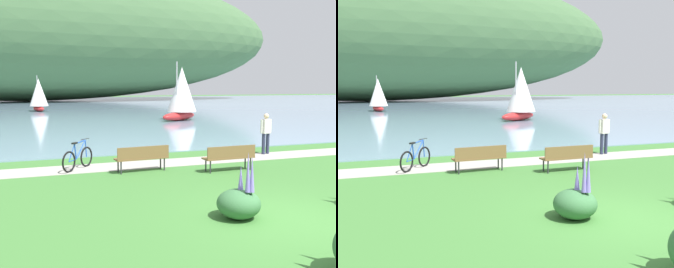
# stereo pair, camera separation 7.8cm
# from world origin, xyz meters

# --- Properties ---
(ground_plane) EXTENTS (200.00, 200.00, 0.00)m
(ground_plane) POSITION_xyz_m (0.00, 0.00, 0.00)
(ground_plane) COLOR #3D7533
(bay_water) EXTENTS (180.00, 80.00, 0.04)m
(bay_water) POSITION_xyz_m (0.00, 49.04, 0.02)
(bay_water) COLOR #7A99B2
(bay_water) RESTS_ON ground
(distant_hillside) EXTENTS (95.57, 28.00, 24.22)m
(distant_hillside) POSITION_xyz_m (-5.01, 69.03, 12.15)
(distant_hillside) COLOR #42663D
(distant_hillside) RESTS_ON bay_water
(shoreline_path) EXTENTS (60.00, 1.50, 0.01)m
(shoreline_path) POSITION_xyz_m (0.00, 6.85, 0.01)
(shoreline_path) COLOR #A39E93
(shoreline_path) RESTS_ON ground
(park_bench_near_camera) EXTENTS (1.83, 0.61, 0.88)m
(park_bench_near_camera) POSITION_xyz_m (-1.76, 5.70, 0.52)
(park_bench_near_camera) COLOR brown
(park_bench_near_camera) RESTS_ON ground
(park_bench_further_along) EXTENTS (1.81, 0.52, 0.88)m
(park_bench_further_along) POSITION_xyz_m (1.03, 4.81, 0.52)
(park_bench_further_along) COLOR brown
(park_bench_further_along) RESTS_ON ground
(bicycle_leaning_near_bench) EXTENTS (1.21, 1.37, 1.01)m
(bicycle_leaning_near_bench) POSITION_xyz_m (-3.74, 6.79, 0.40)
(bicycle_leaning_near_bench) COLOR black
(bicycle_leaning_near_bench) RESTS_ON ground
(person_at_shoreline) EXTENTS (0.60, 0.30, 1.71)m
(person_at_shoreline) POSITION_xyz_m (4.07, 7.30, 0.98)
(person_at_shoreline) COLOR #282D47
(person_at_shoreline) RESTS_ON ground
(echium_bush_closest_to_camera) EXTENTS (0.96, 0.96, 1.50)m
(echium_bush_closest_to_camera) POSITION_xyz_m (-1.10, 0.42, 0.35)
(echium_bush_closest_to_camera) COLOR #386B3D
(echium_bush_closest_to_camera) RESTS_ON ground
(sailboat_nearest_to_shore) EXTENTS (3.98, 3.37, 4.69)m
(sailboat_nearest_to_shore) POSITION_xyz_m (6.69, 23.47, 2.25)
(sailboat_nearest_to_shore) COLOR #B22323
(sailboat_nearest_to_shore) RESTS_ON bay_water
(sailboat_mid_bay) EXTENTS (2.31, 3.43, 3.89)m
(sailboat_mid_bay) POSITION_xyz_m (-3.81, 39.05, 1.87)
(sailboat_mid_bay) COLOR #B22323
(sailboat_mid_bay) RESTS_ON bay_water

